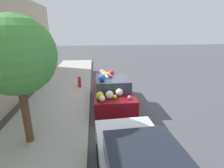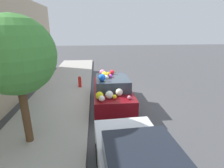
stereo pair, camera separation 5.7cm
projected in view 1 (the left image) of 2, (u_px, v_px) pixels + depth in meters
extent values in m
plane|color=#4C4C4F|center=(112.00, 105.00, 8.79)|extent=(60.00, 60.00, 0.00)
cube|color=#B2ADA3|center=(57.00, 106.00, 8.51)|extent=(24.00, 3.20, 0.13)
cube|color=#195919|center=(15.00, 64.00, 7.80)|extent=(4.08, 0.90, 0.55)
cylinder|color=brown|center=(26.00, 113.00, 5.49)|extent=(0.24, 0.24, 2.03)
sphere|color=#47933D|center=(16.00, 56.00, 4.93)|extent=(2.29, 2.29, 2.29)
cylinder|color=red|center=(80.00, 83.00, 10.91)|extent=(0.20, 0.20, 0.55)
sphere|color=red|center=(79.00, 78.00, 10.81)|extent=(0.18, 0.18, 0.18)
cube|color=maroon|center=(112.00, 93.00, 8.60)|extent=(3.91, 1.74, 0.66)
cube|color=#333D47|center=(112.00, 83.00, 8.27)|extent=(1.76, 1.53, 0.52)
cylinder|color=black|center=(96.00, 92.00, 9.77)|extent=(0.59, 0.18, 0.59)
cylinder|color=black|center=(124.00, 91.00, 9.93)|extent=(0.59, 0.18, 0.59)
cylinder|color=black|center=(97.00, 111.00, 7.48)|extent=(0.59, 0.18, 0.59)
cylinder|color=black|center=(133.00, 110.00, 7.64)|extent=(0.59, 0.18, 0.59)
ellipsoid|color=#AE3CBA|center=(110.00, 76.00, 8.19)|extent=(0.22, 0.24, 0.16)
ellipsoid|color=white|center=(107.00, 77.00, 8.00)|extent=(0.22, 0.24, 0.16)
sphere|color=blue|center=(111.00, 79.00, 9.37)|extent=(0.33, 0.33, 0.27)
sphere|color=yellow|center=(100.00, 96.00, 7.02)|extent=(0.42, 0.42, 0.32)
sphere|color=white|center=(102.00, 98.00, 6.83)|extent=(0.32, 0.32, 0.24)
sphere|color=white|center=(110.00, 95.00, 7.11)|extent=(0.34, 0.34, 0.32)
sphere|color=pink|center=(130.00, 97.00, 7.05)|extent=(0.16, 0.16, 0.15)
sphere|color=blue|center=(102.00, 78.00, 7.63)|extent=(0.43, 0.43, 0.32)
sphere|color=#93543C|center=(116.00, 79.00, 9.27)|extent=(0.38, 0.38, 0.34)
sphere|color=white|center=(119.00, 92.00, 7.39)|extent=(0.35, 0.35, 0.32)
sphere|color=red|center=(112.00, 72.00, 8.73)|extent=(0.32, 0.32, 0.23)
sphere|color=yellow|center=(105.00, 75.00, 8.16)|extent=(0.39, 0.39, 0.29)
sphere|color=pink|center=(102.00, 72.00, 8.59)|extent=(0.38, 0.38, 0.27)
sphere|color=#F7A424|center=(108.00, 74.00, 8.52)|extent=(0.24, 0.24, 0.18)
sphere|color=yellow|center=(115.00, 97.00, 7.10)|extent=(0.24, 0.24, 0.17)
cube|color=#1E232D|center=(148.00, 166.00, 3.35)|extent=(2.02, 1.64, 0.49)
cylinder|color=black|center=(100.00, 155.00, 4.91)|extent=(0.63, 0.22, 0.62)
cylinder|color=black|center=(154.00, 149.00, 5.15)|extent=(0.63, 0.22, 0.62)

